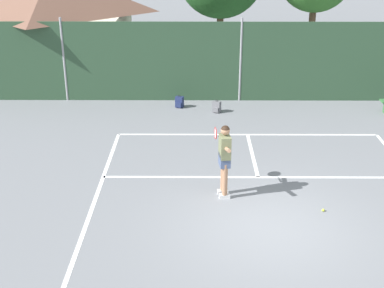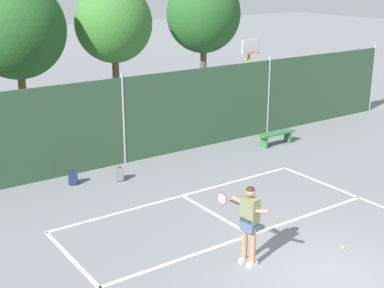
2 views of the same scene
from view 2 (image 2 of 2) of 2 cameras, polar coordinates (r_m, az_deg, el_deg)
ground_plane at (r=12.11m, az=14.09°, el=-13.66°), size 120.00×120.00×0.00m
court_markings at (r=12.47m, az=11.83°, el=-12.49°), size 8.30×11.10×0.01m
chainlink_fence at (r=18.17m, az=-7.23°, el=2.41°), size 26.09×0.09×3.09m
basketball_hoop at (r=23.25m, az=6.07°, el=7.87°), size 0.90×0.67×3.55m
treeline_backdrop at (r=26.71m, az=-15.42°, el=11.75°), size 24.24×4.08×6.15m
tennis_player at (r=11.87m, az=6.03°, el=-7.78°), size 0.38×1.42×1.85m
tennis_ball at (r=13.39m, az=15.65°, el=-10.44°), size 0.07×0.07×0.07m
backpack_navy at (r=16.95m, az=-12.43°, el=-3.55°), size 0.33×0.31×0.46m
backpack_grey at (r=17.01m, az=-7.62°, el=-3.20°), size 0.33×0.32×0.46m
courtside_bench at (r=20.53m, az=8.88°, el=0.88°), size 1.60×0.36×0.48m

